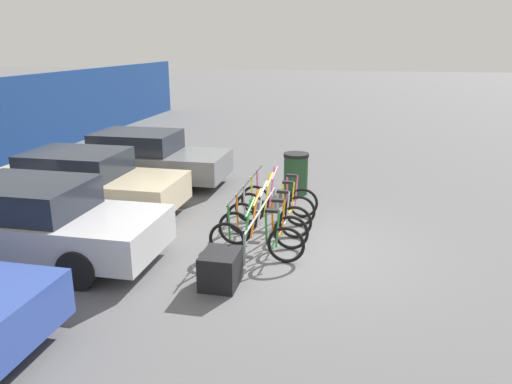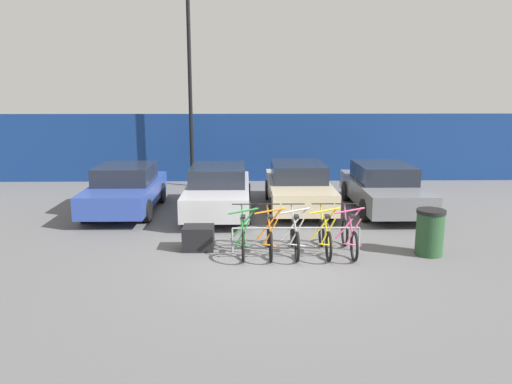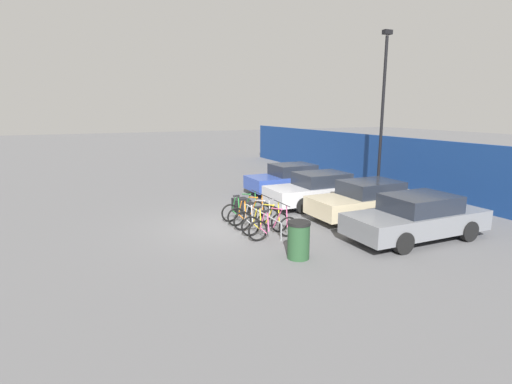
{
  "view_description": "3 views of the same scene",
  "coord_description": "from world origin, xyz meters",
  "px_view_note": "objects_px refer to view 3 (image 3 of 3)",
  "views": [
    {
      "loc": [
        -8.43,
        -1.16,
        3.67
      ],
      "look_at": [
        0.78,
        0.82,
        0.83
      ],
      "focal_mm": 35.0,
      "sensor_mm": 36.0,
      "label": 1
    },
    {
      "loc": [
        -0.51,
        -10.13,
        3.65
      ],
      "look_at": [
        -0.28,
        1.07,
        1.3
      ],
      "focal_mm": 35.0,
      "sensor_mm": 36.0,
      "label": 2
    },
    {
      "loc": [
        12.4,
        -4.93,
        3.97
      ],
      "look_at": [
        -0.56,
        1.02,
        1.01
      ],
      "focal_mm": 28.0,
      "sensor_mm": 36.0,
      "label": 3
    }
  ],
  "objects_px": {
    "bicycle_silver": "(257,218)",
    "bicycle_yellow": "(265,223)",
    "bicycle_green": "(243,210)",
    "trash_bin": "(299,240)",
    "bicycle_pink": "(273,227)",
    "car_grey": "(417,217)",
    "cargo_crate": "(241,206)",
    "bicycle_orange": "(250,214)",
    "lamp_post": "(383,106)",
    "car_silver": "(320,189)",
    "car_blue": "(291,179)",
    "bike_rack": "(261,215)",
    "car_beige": "(368,200)"
  },
  "relations": [
    {
      "from": "bicycle_pink",
      "to": "trash_bin",
      "type": "distance_m",
      "value": 1.77
    },
    {
      "from": "bicycle_silver",
      "to": "car_beige",
      "type": "distance_m",
      "value": 4.34
    },
    {
      "from": "car_silver",
      "to": "bicycle_orange",
      "type": "bearing_deg",
      "value": -70.4
    },
    {
      "from": "car_silver",
      "to": "lamp_post",
      "type": "bearing_deg",
      "value": 106.1
    },
    {
      "from": "cargo_crate",
      "to": "bicycle_orange",
      "type": "bearing_deg",
      "value": -11.97
    },
    {
      "from": "car_blue",
      "to": "car_grey",
      "type": "height_order",
      "value": "same"
    },
    {
      "from": "car_beige",
      "to": "cargo_crate",
      "type": "height_order",
      "value": "car_beige"
    },
    {
      "from": "bicycle_orange",
      "to": "bicycle_silver",
      "type": "relative_size",
      "value": 1.0
    },
    {
      "from": "car_blue",
      "to": "lamp_post",
      "type": "bearing_deg",
      "value": 68.59
    },
    {
      "from": "bike_rack",
      "to": "bicycle_yellow",
      "type": "bearing_deg",
      "value": -13.13
    },
    {
      "from": "car_silver",
      "to": "cargo_crate",
      "type": "distance_m",
      "value": 3.47
    },
    {
      "from": "bicycle_pink",
      "to": "trash_bin",
      "type": "relative_size",
      "value": 1.66
    },
    {
      "from": "bicycle_green",
      "to": "car_blue",
      "type": "height_order",
      "value": "car_blue"
    },
    {
      "from": "bike_rack",
      "to": "car_silver",
      "type": "bearing_deg",
      "value": 118.17
    },
    {
      "from": "car_grey",
      "to": "trash_bin",
      "type": "height_order",
      "value": "car_grey"
    },
    {
      "from": "bicycle_pink",
      "to": "bicycle_silver",
      "type": "bearing_deg",
      "value": -178.9
    },
    {
      "from": "bicycle_green",
      "to": "car_silver",
      "type": "xyz_separation_m",
      "value": [
        -0.76,
        3.78,
        0.31
      ]
    },
    {
      "from": "lamp_post",
      "to": "car_silver",
      "type": "bearing_deg",
      "value": -73.9
    },
    {
      "from": "car_silver",
      "to": "lamp_post",
      "type": "xyz_separation_m",
      "value": [
        -1.21,
        4.2,
        3.42
      ]
    },
    {
      "from": "bicycle_silver",
      "to": "car_silver",
      "type": "relative_size",
      "value": 0.38
    },
    {
      "from": "bike_rack",
      "to": "car_blue",
      "type": "xyz_separation_m",
      "value": [
        -4.72,
        3.83,
        0.22
      ]
    },
    {
      "from": "bicycle_green",
      "to": "bicycle_yellow",
      "type": "distance_m",
      "value": 1.82
    },
    {
      "from": "bicycle_orange",
      "to": "bicycle_pink",
      "type": "distance_m",
      "value": 1.78
    },
    {
      "from": "car_grey",
      "to": "cargo_crate",
      "type": "xyz_separation_m",
      "value": [
        -5.25,
        -3.71,
        -0.42
      ]
    },
    {
      "from": "bicycle_orange",
      "to": "bicycle_yellow",
      "type": "relative_size",
      "value": 1.0
    },
    {
      "from": "bicycle_orange",
      "to": "lamp_post",
      "type": "height_order",
      "value": "lamp_post"
    },
    {
      "from": "car_silver",
      "to": "cargo_crate",
      "type": "relative_size",
      "value": 6.36
    },
    {
      "from": "bicycle_orange",
      "to": "cargo_crate",
      "type": "xyz_separation_m",
      "value": [
        -1.62,
        0.34,
        -0.1
      ]
    },
    {
      "from": "bicycle_silver",
      "to": "bicycle_yellow",
      "type": "xyz_separation_m",
      "value": [
        0.67,
        0.0,
        0.0
      ]
    },
    {
      "from": "bike_rack",
      "to": "bicycle_silver",
      "type": "relative_size",
      "value": 1.71
    },
    {
      "from": "car_blue",
      "to": "trash_bin",
      "type": "relative_size",
      "value": 4.06
    },
    {
      "from": "bicycle_pink",
      "to": "car_beige",
      "type": "distance_m",
      "value": 4.37
    },
    {
      "from": "bike_rack",
      "to": "cargo_crate",
      "type": "relative_size",
      "value": 4.17
    },
    {
      "from": "car_blue",
      "to": "cargo_crate",
      "type": "relative_size",
      "value": 5.97
    },
    {
      "from": "car_silver",
      "to": "trash_bin",
      "type": "height_order",
      "value": "car_silver"
    },
    {
      "from": "bicycle_pink",
      "to": "car_silver",
      "type": "height_order",
      "value": "car_silver"
    },
    {
      "from": "car_beige",
      "to": "car_blue",
      "type": "bearing_deg",
      "value": -176.49
    },
    {
      "from": "bicycle_pink",
      "to": "car_beige",
      "type": "height_order",
      "value": "car_beige"
    },
    {
      "from": "car_grey",
      "to": "cargo_crate",
      "type": "bearing_deg",
      "value": -144.76
    },
    {
      "from": "car_beige",
      "to": "trash_bin",
      "type": "bearing_deg",
      "value": -60.91
    },
    {
      "from": "bicycle_yellow",
      "to": "cargo_crate",
      "type": "height_order",
      "value": "bicycle_yellow"
    },
    {
      "from": "car_beige",
      "to": "trash_bin",
      "type": "height_order",
      "value": "car_beige"
    },
    {
      "from": "bicycle_yellow",
      "to": "car_blue",
      "type": "relative_size",
      "value": 0.41
    },
    {
      "from": "bicycle_green",
      "to": "trash_bin",
      "type": "distance_m",
      "value": 4.13
    },
    {
      "from": "bicycle_pink",
      "to": "car_grey",
      "type": "xyz_separation_m",
      "value": [
        1.84,
        4.05,
        0.31
      ]
    },
    {
      "from": "bicycle_orange",
      "to": "car_beige",
      "type": "xyz_separation_m",
      "value": [
        1.08,
        4.3,
        0.31
      ]
    },
    {
      "from": "bicycle_pink",
      "to": "car_grey",
      "type": "distance_m",
      "value": 4.46
    },
    {
      "from": "bicycle_pink",
      "to": "cargo_crate",
      "type": "bearing_deg",
      "value": 175.34
    },
    {
      "from": "car_blue",
      "to": "car_beige",
      "type": "bearing_deg",
      "value": 3.51
    },
    {
      "from": "bicycle_orange",
      "to": "car_silver",
      "type": "bearing_deg",
      "value": 107.74
    }
  ]
}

